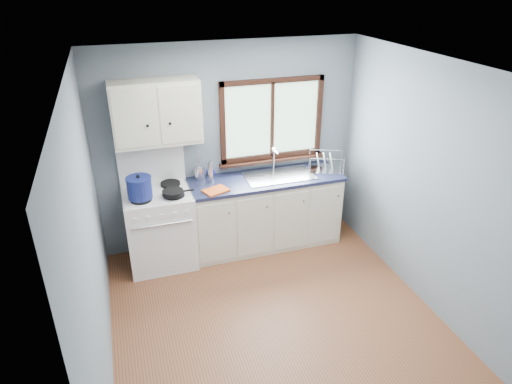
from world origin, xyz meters
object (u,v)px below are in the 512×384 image
object	(u,v)px
utensil_crock	(200,173)
thermos	(210,172)
dish_rack	(325,165)
skillet	(173,192)
stockpot	(139,187)
gas_range	(160,226)
base_cabinets	(265,215)
sink	(279,180)

from	to	relation	value
utensil_crock	thermos	size ratio (longest dim) A/B	1.49
utensil_crock	dish_rack	world-z (taller)	utensil_crock
skillet	stockpot	distance (m)	0.36
skillet	thermos	world-z (taller)	thermos
stockpot	utensil_crock	world-z (taller)	utensil_crock
thermos	dish_rack	world-z (taller)	thermos
thermos	dish_rack	distance (m)	1.46
gas_range	base_cabinets	size ratio (longest dim) A/B	0.74
gas_range	base_cabinets	distance (m)	1.31
skillet	stockpot	world-z (taller)	stockpot
thermos	base_cabinets	bearing A→B (deg)	-7.20
skillet	gas_range	bearing A→B (deg)	133.97
base_cabinets	dish_rack	size ratio (longest dim) A/B	3.56
skillet	stockpot	size ratio (longest dim) A/B	1.16
sink	thermos	world-z (taller)	sink
skillet	dish_rack	xyz separation A→B (m)	(1.94, 0.20, -0.00)
sink	utensil_crock	size ratio (longest dim) A/B	2.13
gas_range	sink	world-z (taller)	gas_range
gas_range	skillet	size ratio (longest dim) A/B	3.83
utensil_crock	stockpot	bearing A→B (deg)	-153.81
sink	dish_rack	xyz separation A→B (m)	(0.62, 0.01, 0.12)
sink	gas_range	bearing A→B (deg)	-179.29
gas_range	stockpot	distance (m)	0.63
stockpot	thermos	bearing A→B (deg)	16.15
thermos	dish_rack	bearing A→B (deg)	-2.92
gas_range	thermos	distance (m)	0.87
base_cabinets	stockpot	xyz separation A→B (m)	(-1.49, -0.16, 0.67)
thermos	sink	bearing A→B (deg)	-5.68
skillet	utensil_crock	bearing A→B (deg)	46.48
utensil_crock	dish_rack	xyz separation A→B (m)	(1.56, -0.19, -0.02)
sink	stockpot	bearing A→B (deg)	-174.54
base_cabinets	dish_rack	xyz separation A→B (m)	(0.80, 0.01, 0.57)
gas_range	base_cabinets	xyz separation A→B (m)	(1.31, 0.02, -0.08)
stockpot	dish_rack	distance (m)	2.30
base_cabinets	stockpot	world-z (taller)	stockpot
sink	base_cabinets	bearing A→B (deg)	179.87
base_cabinets	utensil_crock	bearing A→B (deg)	165.42
base_cabinets	thermos	world-z (taller)	thermos
gas_range	skillet	world-z (taller)	gas_range
base_cabinets	dish_rack	world-z (taller)	dish_rack
stockpot	utensil_crock	distance (m)	0.81
thermos	dish_rack	size ratio (longest dim) A/B	0.51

